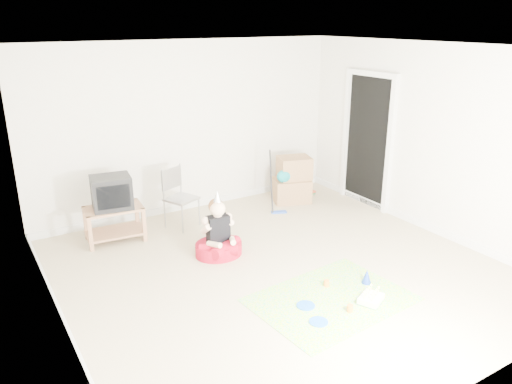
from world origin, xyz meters
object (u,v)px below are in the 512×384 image
folding_chair (181,199)px  seated_woman (218,241)px  tv_stand (114,221)px  crt_tv (112,192)px  cardboard_boxes (292,180)px  birthday_cake (371,299)px

folding_chair → seated_woman: size_ratio=1.01×
tv_stand → seated_woman: bearing=-48.9°
crt_tv → cardboard_boxes: (2.96, -0.00, -0.34)m
crt_tv → birthday_cake: size_ratio=1.52×
tv_stand → folding_chair: 0.99m
crt_tv → seated_woman: size_ratio=0.58×
crt_tv → folding_chair: bearing=6.6°
birthday_cake → seated_woman: bearing=114.5°
tv_stand → seated_woman: size_ratio=0.92×
cardboard_boxes → seated_woman: 2.28m
cardboard_boxes → crt_tv: bearing=180.0°
tv_stand → cardboard_boxes: size_ratio=1.08×
cardboard_boxes → birthday_cake: cardboard_boxes is taller
tv_stand → crt_tv: crt_tv is taller
folding_chair → seated_woman: folding_chair is taller
cardboard_boxes → birthday_cake: size_ratio=2.23×
cardboard_boxes → birthday_cake: 3.23m
birthday_cake → cardboard_boxes: bearing=69.8°
tv_stand → folding_chair: folding_chair is taller
seated_woman → cardboard_boxes: bearing=30.0°
seated_woman → birthday_cake: seated_woman is taller
crt_tv → seated_woman: crt_tv is taller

